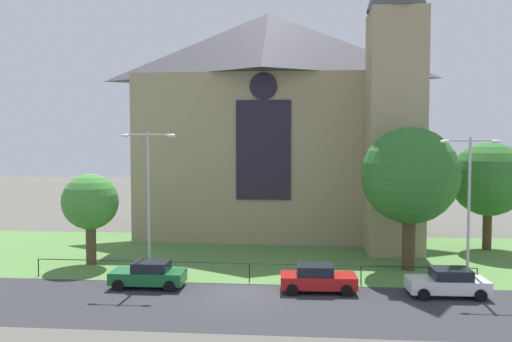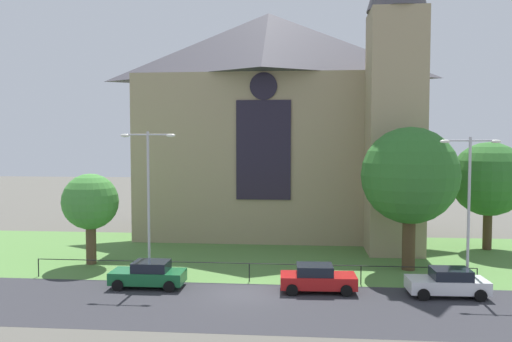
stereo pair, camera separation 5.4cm
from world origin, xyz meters
name	(u,v)px [view 1 (the left image)]	position (x,y,z in m)	size (l,w,h in m)	color
ground	(258,254)	(0.00, 10.00, 0.00)	(160.00, 160.00, 0.00)	#56544C
road_asphalt	(237,305)	(0.00, -2.00, 0.00)	(120.00, 8.00, 0.01)	#2D2D33
grass_verge	(255,260)	(0.00, 8.00, 0.00)	(120.00, 20.00, 0.01)	#517F3D
church_building	(276,121)	(0.93, 18.98, 10.27)	(23.20, 16.20, 26.00)	tan
iron_railing	(249,266)	(0.16, 2.50, 0.96)	(26.45, 0.07, 1.13)	black
tree_right_near	(410,176)	(10.24, 6.32, 6.16)	(6.29, 6.29, 9.35)	#4C3823
tree_right_far	(488,179)	(17.63, 13.39, 5.47)	(5.72, 5.72, 8.36)	#4C3823
tree_left_near	(90,202)	(-11.11, 6.02, 4.24)	(3.81, 3.81, 6.21)	brown
streetlamp_near	(149,187)	(-5.93, 2.40, 5.66)	(3.37, 0.26, 9.00)	#B2B2B7
streetlamp_far	(469,193)	(12.77, 2.40, 5.46)	(3.37, 0.26, 8.65)	#B2B2B7
parked_car_green	(149,274)	(-5.49, 0.82, 0.74)	(4.21, 2.05, 1.51)	#196033
parked_car_red	(317,278)	(4.16, 0.84, 0.74)	(4.27, 2.16, 1.51)	#B21919
parked_car_white	(448,282)	(11.19, 0.61, 0.74)	(4.26, 2.14, 1.51)	silver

